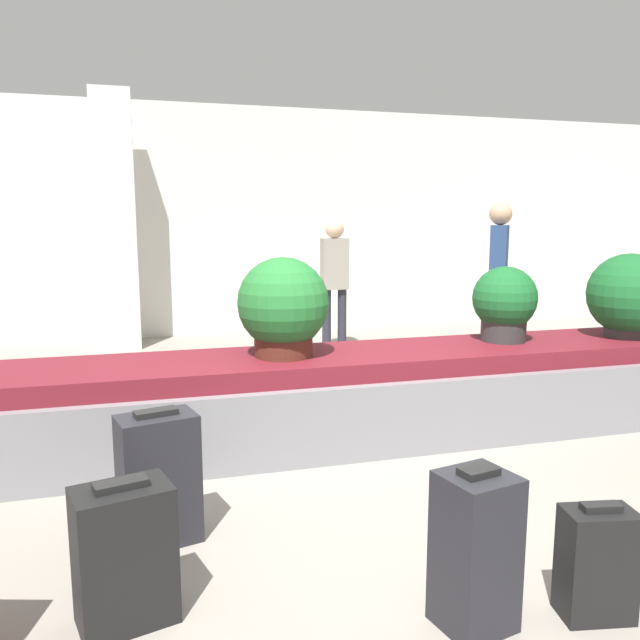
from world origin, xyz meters
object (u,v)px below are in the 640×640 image
at_px(suitcase_1, 597,563).
at_px(suitcase_4, 159,479).
at_px(suitcase_0, 125,555).
at_px(suitcase_5, 475,551).
at_px(potted_plant_0, 505,303).
at_px(traveler_0, 498,266).
at_px(potted_plant_2, 283,307).
at_px(potted_plant_1, 629,296).
at_px(pillar, 116,222).
at_px(traveler_1, 334,274).

relative_size(suitcase_1, suitcase_4, 0.71).
relative_size(suitcase_0, suitcase_5, 0.91).
bearing_deg(suitcase_4, suitcase_0, -117.63).
xyz_separation_m(suitcase_1, potted_plant_0, (1.04, 2.40, 0.73)).
bearing_deg(traveler_0, potted_plant_2, 161.56).
bearing_deg(suitcase_4, potted_plant_1, 2.56).
relative_size(potted_plant_0, potted_plant_2, 0.85).
bearing_deg(potted_plant_2, potted_plant_1, -1.19).
relative_size(pillar, suitcase_4, 4.61).
bearing_deg(traveler_0, suitcase_4, 166.96).
distance_m(potted_plant_1, potted_plant_2, 2.91).
bearing_deg(pillar, suitcase_4, -86.30).
distance_m(potted_plant_0, potted_plant_1, 1.08).
bearing_deg(pillar, suitcase_5, -76.32).
xyz_separation_m(suitcase_5, potted_plant_1, (2.62, 2.18, 0.68)).
relative_size(suitcase_4, traveler_1, 0.42).
bearing_deg(suitcase_5, traveler_0, 45.65).
relative_size(suitcase_4, potted_plant_2, 0.98).
relative_size(suitcase_1, potted_plant_2, 0.69).
xyz_separation_m(pillar, suitcase_0, (0.19, -5.89, -1.31)).
relative_size(potted_plant_0, potted_plant_1, 0.86).
height_order(potted_plant_0, traveler_1, traveler_1).
xyz_separation_m(potted_plant_0, traveler_1, (-0.51, 2.96, 0.01)).
bearing_deg(suitcase_5, potted_plant_2, 85.00).
xyz_separation_m(pillar, potted_plant_2, (1.25, -4.06, -0.59)).
bearing_deg(pillar, potted_plant_1, -44.73).
height_order(suitcase_1, potted_plant_1, potted_plant_1).
bearing_deg(suitcase_1, traveler_0, 73.95).
bearing_deg(potted_plant_1, potted_plant_0, 172.76).
bearing_deg(suitcase_0, potted_plant_2, 44.93).
xyz_separation_m(suitcase_4, potted_plant_0, (2.74, 1.28, 0.63)).
distance_m(suitcase_5, potted_plant_2, 2.36).
xyz_separation_m(suitcase_5, traveler_1, (1.03, 5.27, 0.65)).
xyz_separation_m(suitcase_5, potted_plant_2, (-0.28, 2.24, 0.69)).
xyz_separation_m(suitcase_0, potted_plant_2, (1.06, 1.83, 0.72)).
bearing_deg(suitcase_1, suitcase_0, 175.82).
distance_m(suitcase_0, traveler_1, 5.46).
bearing_deg(potted_plant_1, pillar, 135.27).
relative_size(potted_plant_2, traveler_0, 0.39).
relative_size(suitcase_4, potted_plant_0, 1.15).
bearing_deg(potted_plant_2, traveler_0, 34.52).
distance_m(suitcase_1, potted_plant_0, 2.71).
bearing_deg(traveler_0, suitcase_1, -169.57).
xyz_separation_m(pillar, suitcase_5, (1.53, -6.29, -1.28)).
xyz_separation_m(suitcase_1, suitcase_4, (-1.70, 1.11, 0.10)).
bearing_deg(suitcase_4, suitcase_5, -55.00).
xyz_separation_m(suitcase_0, suitcase_5, (1.34, -0.40, 0.03)).
distance_m(suitcase_0, suitcase_5, 1.40).
bearing_deg(pillar, traveler_0, -25.39).
distance_m(potted_plant_1, traveler_0, 2.11).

